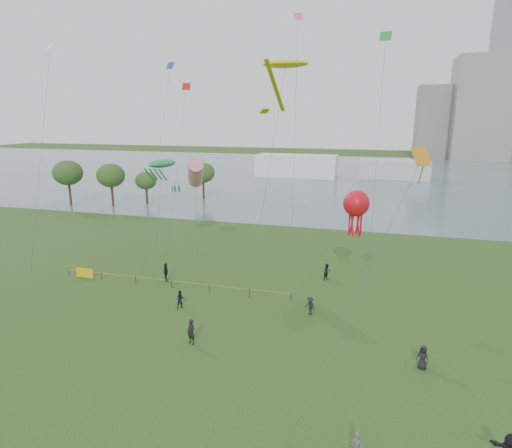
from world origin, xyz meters
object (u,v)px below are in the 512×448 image
(kite_stingray, at_px, (285,65))
(kite_flyer, at_px, (357,447))
(kite_octopus, at_px, (356,204))
(fence, at_px, (117,276))

(kite_stingray, bearing_deg, kite_flyer, -73.61)
(kite_stingray, xyz_separation_m, kite_octopus, (7.76, -5.67, -12.28))
(fence, relative_size, kite_octopus, 2.34)
(kite_stingray, distance_m, kite_octopus, 15.59)
(kite_stingray, bearing_deg, fence, -158.08)
(kite_flyer, distance_m, kite_octopus, 21.12)
(kite_flyer, bearing_deg, fence, 146.17)
(kite_flyer, relative_size, kite_octopus, 0.16)
(fence, xyz_separation_m, kite_stingray, (15.63, 7.51, 20.78))
(kite_flyer, xyz_separation_m, kite_octopus, (-1.43, 19.39, 8.24))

